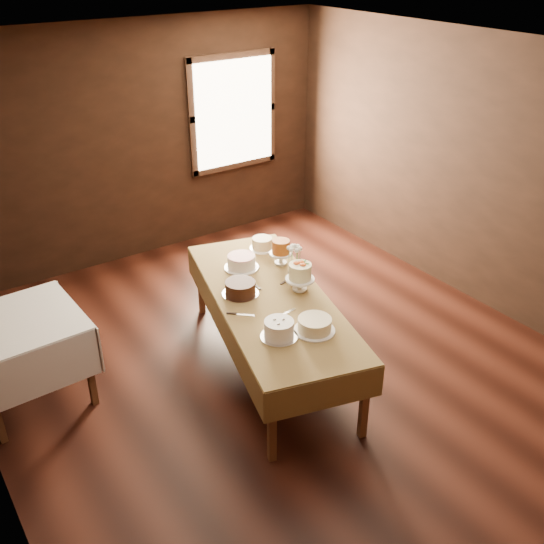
{
  "coord_description": "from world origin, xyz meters",
  "views": [
    {
      "loc": [
        -2.71,
        -3.74,
        3.57
      ],
      "look_at": [
        0.0,
        0.2,
        0.95
      ],
      "focal_mm": 40.69,
      "sensor_mm": 36.0,
      "label": 1
    }
  ],
  "objects": [
    {
      "name": "cake_server_a",
      "position": [
        -0.08,
        -0.17,
        0.76
      ],
      "size": [
        0.24,
        0.06,
        0.01
      ],
      "primitive_type": "cube",
      "rotation": [
        0.0,
        0.0,
        0.13
      ],
      "color": "silver",
      "rests_on": "display_table"
    },
    {
      "name": "display_table",
      "position": [
        -0.06,
        0.13,
        0.7
      ],
      "size": [
        1.55,
        2.6,
        0.75
      ],
      "rotation": [
        0.0,
        0.0,
        -0.26
      ],
      "color": "#51311D",
      "rests_on": "ground"
    },
    {
      "name": "cake_speckled",
      "position": [
        0.4,
        0.96,
        0.81
      ],
      "size": [
        0.27,
        0.27,
        0.12
      ],
      "color": "white",
      "rests_on": "display_table"
    },
    {
      "name": "cake_cream",
      "position": [
        -0.08,
        -0.52,
        0.81
      ],
      "size": [
        0.36,
        0.36,
        0.12
      ],
      "color": "white",
      "rests_on": "display_table"
    },
    {
      "name": "window",
      "position": [
        1.3,
        2.94,
        1.6
      ],
      "size": [
        1.1,
        0.05,
        1.3
      ],
      "primitive_type": "cube",
      "color": "#FFEABF",
      "rests_on": "wall_back"
    },
    {
      "name": "floor",
      "position": [
        0.0,
        0.0,
        0.0
      ],
      "size": [
        5.0,
        6.0,
        0.01
      ],
      "primitive_type": "cube",
      "color": "black",
      "rests_on": "ground"
    },
    {
      "name": "cake_lattice",
      "position": [
        0.01,
        0.73,
        0.81
      ],
      "size": [
        0.35,
        0.35,
        0.12
      ],
      "color": "white",
      "rests_on": "display_table"
    },
    {
      "name": "cake_swirl",
      "position": [
        -0.37,
        -0.43,
        0.83
      ],
      "size": [
        0.3,
        0.3,
        0.15
      ],
      "color": "silver",
      "rests_on": "display_table"
    },
    {
      "name": "flower_bouquet",
      "position": [
        0.31,
        0.29,
        1.0
      ],
      "size": [
        0.14,
        0.14,
        0.2
      ],
      "primitive_type": null,
      "color": "white",
      "rests_on": "flower_vase"
    },
    {
      "name": "side_table",
      "position": [
        -2.03,
        0.92,
        0.71
      ],
      "size": [
        0.99,
        0.99,
        0.8
      ],
      "rotation": [
        0.0,
        0.0,
        0.04
      ],
      "color": "#51311D",
      "rests_on": "ground"
    },
    {
      "name": "wall_back",
      "position": [
        0.0,
        3.0,
        1.4
      ],
      "size": [
        5.0,
        0.02,
        2.8
      ],
      "primitive_type": "cube",
      "color": "black",
      "rests_on": "ground"
    },
    {
      "name": "cake_server_d",
      "position": [
        0.29,
        0.3,
        0.76
      ],
      "size": [
        0.24,
        0.09,
        0.01
      ],
      "primitive_type": "cube",
      "rotation": [
        0.0,
        0.0,
        0.3
      ],
      "color": "silver",
      "rests_on": "display_table"
    },
    {
      "name": "cake_caramel",
      "position": [
        0.37,
        0.59,
        0.87
      ],
      "size": [
        0.23,
        0.23,
        0.26
      ],
      "color": "white",
      "rests_on": "display_table"
    },
    {
      "name": "cake_server_e",
      "position": [
        -0.41,
        -0.0,
        0.76
      ],
      "size": [
        0.19,
        0.18,
        0.01
      ],
      "primitive_type": "cube",
      "rotation": [
        0.0,
        0.0,
        -0.74
      ],
      "color": "silver",
      "rests_on": "display_table"
    },
    {
      "name": "wall_right",
      "position": [
        2.5,
        0.0,
        1.4
      ],
      "size": [
        0.02,
        6.0,
        2.8
      ],
      "primitive_type": "cube",
      "color": "black",
      "rests_on": "ground"
    },
    {
      "name": "cake_chocolate",
      "position": [
        -0.27,
        0.31,
        0.81
      ],
      "size": [
        0.38,
        0.38,
        0.13
      ],
      "color": "silver",
      "rests_on": "display_table"
    },
    {
      "name": "flower_vase",
      "position": [
        0.31,
        0.29,
        0.81
      ],
      "size": [
        0.15,
        0.15,
        0.12
      ],
      "primitive_type": "imported",
      "rotation": [
        0.0,
        0.0,
        0.34
      ],
      "color": "#2D2823",
      "rests_on": "display_table"
    },
    {
      "name": "ceiling",
      "position": [
        0.0,
        0.0,
        2.8
      ],
      "size": [
        5.0,
        6.0,
        0.01
      ],
      "primitive_type": "cube",
      "color": "beige",
      "rests_on": "wall_back"
    },
    {
      "name": "cake_server_c",
      "position": [
        -0.07,
        0.44,
        0.76
      ],
      "size": [
        0.03,
        0.24,
        0.01
      ],
      "primitive_type": "cube",
      "rotation": [
        0.0,
        0.0,
        1.54
      ],
      "color": "silver",
      "rests_on": "display_table"
    },
    {
      "name": "cake_flowers",
      "position": [
        0.22,
        0.08,
        0.87
      ],
      "size": [
        0.29,
        0.29,
        0.27
      ],
      "color": "white",
      "rests_on": "display_table"
    }
  ]
}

